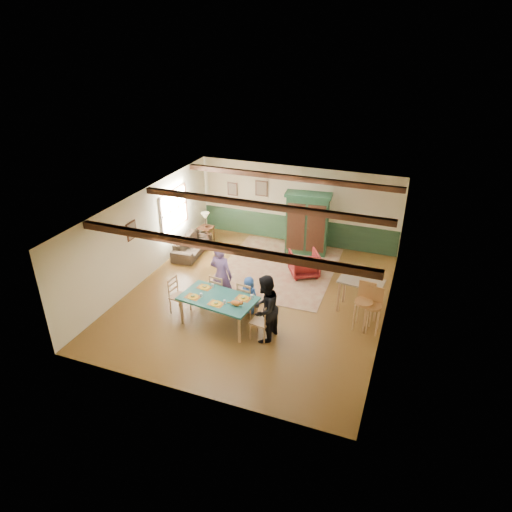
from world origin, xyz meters
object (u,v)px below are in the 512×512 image
(dining_table, at_px, (219,311))
(bar_stool_left, at_px, (363,307))
(person_child, at_px, (249,295))
(cat, at_px, (236,303))
(person_woman, at_px, (265,309))
(armchair, at_px, (304,264))
(end_table, at_px, (206,234))
(dining_chair_far_left, at_px, (220,290))
(sofa, at_px, (192,245))
(table_lamp, at_px, (205,220))
(person_man, at_px, (221,275))
(dining_chair_end_right, at_px, (261,320))
(bar_stool_right, at_px, (373,311))
(armoire, at_px, (307,224))
(counter_table, at_px, (360,296))
(dining_chair_far_right, at_px, (247,298))
(dining_chair_end_left, at_px, (180,296))

(dining_table, relative_size, bar_stool_left, 1.49)
(person_child, xyz_separation_m, cat, (0.04, -0.95, 0.35))
(dining_table, bearing_deg, person_woman, -6.99)
(armchair, xyz_separation_m, end_table, (-3.84, 1.08, -0.10))
(dining_chair_far_left, distance_m, bar_stool_left, 3.77)
(sofa, bearing_deg, table_lamp, -9.18)
(person_man, xyz_separation_m, end_table, (-2.20, 3.46, -0.61))
(sofa, bearing_deg, armchair, -96.94)
(dining_chair_end_right, bearing_deg, end_table, -133.51)
(sofa, height_order, bar_stool_right, bar_stool_right)
(sofa, bearing_deg, person_woman, -137.41)
(dining_chair_end_right, height_order, sofa, dining_chair_end_right)
(person_child, distance_m, armoire, 4.06)
(table_lamp, bearing_deg, counter_table, -23.49)
(table_lamp, bearing_deg, cat, -55.83)
(bar_stool_right, bearing_deg, table_lamp, 152.48)
(armchair, relative_size, sofa, 0.45)
(person_child, relative_size, table_lamp, 2.00)
(person_woman, relative_size, sofa, 0.92)
(dining_chair_end_right, distance_m, armoire, 4.96)
(dining_chair_far_right, relative_size, dining_chair_end_left, 1.00)
(bar_stool_left, bearing_deg, person_man, -170.44)
(armchair, bearing_deg, dining_chair_end_right, 57.33)
(person_woman, bearing_deg, sofa, -125.72)
(dining_table, xyz_separation_m, bar_stool_right, (3.66, 1.06, 0.20))
(person_woman, bearing_deg, counter_table, 143.02)
(dining_chair_end_left, xyz_separation_m, table_lamp, (-1.32, 4.20, 0.34))
(dining_chair_far_left, xyz_separation_m, person_man, (0.01, 0.08, 0.40))
(dining_table, relative_size, bar_stool_right, 1.60)
(bar_stool_right, bearing_deg, dining_chair_end_right, -153.44)
(end_table, bearing_deg, cat, -55.83)
(dining_chair_far_right, relative_size, sofa, 0.53)
(dining_chair_far_right, height_order, armoire, armoire)
(dining_chair_far_right, xyz_separation_m, end_table, (-3.01, 3.65, -0.21))
(bar_stool_right, bearing_deg, bar_stool_left, 173.21)
(person_man, bearing_deg, cat, 136.55)
(person_woman, bearing_deg, armoire, -169.42)
(dining_chair_far_right, xyz_separation_m, person_woman, (0.79, -0.85, 0.37))
(dining_chair_far_left, xyz_separation_m, table_lamp, (-2.19, 3.55, 0.34))
(dining_chair_far_right, xyz_separation_m, armoire, (0.48, 4.08, 0.55))
(dining_chair_far_left, distance_m, person_child, 0.84)
(dining_chair_far_right, xyz_separation_m, armchair, (0.83, 2.57, -0.11))
(person_woman, relative_size, armoire, 0.82)
(end_table, height_order, bar_stool_right, bar_stool_right)
(counter_table, xyz_separation_m, bar_stool_right, (0.43, -0.78, 0.12))
(cat, height_order, sofa, cat)
(person_woman, relative_size, bar_stool_right, 1.46)
(person_child, bearing_deg, bar_stool_left, -166.83)
(sofa, bearing_deg, bar_stool_left, -115.85)
(dining_chair_far_left, bearing_deg, counter_table, -156.53)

